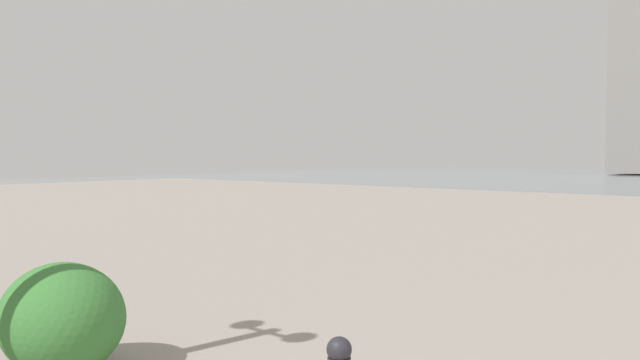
{
  "coord_description": "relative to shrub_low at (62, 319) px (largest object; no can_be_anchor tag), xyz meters",
  "views": [
    {
      "loc": [
        0.26,
        1.58,
        1.73
      ],
      "look_at": [
        7.87,
        -7.7,
        1.22
      ],
      "focal_mm": 35.1,
      "sensor_mm": 36.0,
      "label": 1
    }
  ],
  "objects": [
    {
      "name": "shrub_low",
      "position": [
        0.0,
        0.0,
        0.0
      ],
      "size": [
        1.03,
        0.93,
        0.88
      ],
      "color": "#387533",
      "rests_on": "ground"
    }
  ]
}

